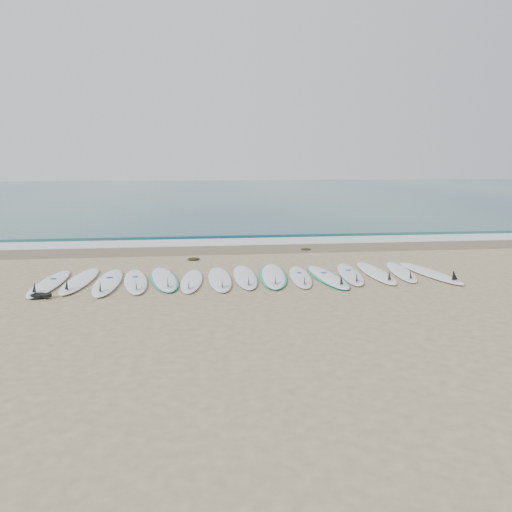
{
  "coord_description": "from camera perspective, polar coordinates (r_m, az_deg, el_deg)",
  "views": [
    {
      "loc": [
        -1.19,
        -11.78,
        2.84
      ],
      "look_at": [
        0.33,
        0.84,
        0.4
      ],
      "focal_mm": 35.0,
      "sensor_mm": 36.0,
      "label": 1
    }
  ],
  "objects": [
    {
      "name": "surfboard_7",
      "position": [
        12.13,
        -1.25,
        -2.39
      ],
      "size": [
        0.57,
        2.62,
        0.33
      ],
      "rotation": [
        0.0,
        0.0,
        -0.01
      ],
      "color": "white",
      "rests_on": "ground"
    },
    {
      "name": "surfboard_14",
      "position": [
        13.29,
        19.36,
        -1.84
      ],
      "size": [
        0.93,
        2.72,
        0.34
      ],
      "rotation": [
        0.0,
        0.0,
        0.14
      ],
      "color": "white",
      "rests_on": "ground"
    },
    {
      "name": "surfboard_6",
      "position": [
        11.95,
        -4.16,
        -2.63
      ],
      "size": [
        0.57,
        2.61,
        0.33
      ],
      "rotation": [
        0.0,
        0.0,
        0.01
      ],
      "color": "white",
      "rests_on": "ground"
    },
    {
      "name": "ocean",
      "position": [
        44.38,
        -5.39,
        7.18
      ],
      "size": [
        120.0,
        55.0,
        0.03
      ],
      "primitive_type": "cube",
      "color": "#21575D",
      "rests_on": "ground"
    },
    {
      "name": "surfboard_0",
      "position": [
        12.42,
        -22.62,
        -2.92
      ],
      "size": [
        0.65,
        2.67,
        0.34
      ],
      "rotation": [
        0.0,
        0.0,
        -0.04
      ],
      "color": "white",
      "rests_on": "ground"
    },
    {
      "name": "ground",
      "position": [
        12.17,
        -1.09,
        -2.63
      ],
      "size": [
        120.0,
        120.0,
        0.0
      ],
      "primitive_type": "plane",
      "color": "tan"
    },
    {
      "name": "surfboard_12",
      "position": [
        12.92,
        13.59,
        -1.87
      ],
      "size": [
        0.61,
        2.64,
        0.34
      ],
      "rotation": [
        0.0,
        0.0,
        -0.02
      ],
      "color": "white",
      "rests_on": "ground"
    },
    {
      "name": "surfboard_10",
      "position": [
        12.28,
        8.19,
        -2.38
      ],
      "size": [
        0.82,
        2.63,
        0.33
      ],
      "rotation": [
        0.0,
        0.0,
        0.08
      ],
      "color": "white",
      "rests_on": "ground"
    },
    {
      "name": "surfboard_9",
      "position": [
        12.2,
        5.11,
        -2.38
      ],
      "size": [
        0.73,
        2.43,
        0.31
      ],
      "rotation": [
        0.0,
        0.0,
        -0.1
      ],
      "color": "white",
      "rests_on": "ground"
    },
    {
      "name": "wet_sand_band",
      "position": [
        16.17,
        -2.56,
        0.77
      ],
      "size": [
        120.0,
        1.8,
        0.01
      ],
      "primitive_type": "cube",
      "color": "brown",
      "rests_on": "ground"
    },
    {
      "name": "surfboard_3",
      "position": [
        12.03,
        -13.6,
        -2.82
      ],
      "size": [
        0.87,
        2.6,
        0.33
      ],
      "rotation": [
        0.0,
        0.0,
        0.14
      ],
      "color": "white",
      "rests_on": "ground"
    },
    {
      "name": "surfboard_11",
      "position": [
        12.65,
        10.74,
        -2.04
      ],
      "size": [
        0.87,
        2.58,
        0.32
      ],
      "rotation": [
        0.0,
        0.0,
        -0.14
      ],
      "color": "silver",
      "rests_on": "ground"
    },
    {
      "name": "wave_crest",
      "position": [
        19.02,
        -3.23,
        2.42
      ],
      "size": [
        120.0,
        1.0,
        0.1
      ],
      "primitive_type": "cube",
      "color": "#21575D",
      "rests_on": "ground"
    },
    {
      "name": "surfboard_8",
      "position": [
        12.29,
        1.98,
        -2.26
      ],
      "size": [
        0.96,
        2.82,
        0.35
      ],
      "rotation": [
        0.0,
        0.0,
        -0.11
      ],
      "color": "white",
      "rests_on": "ground"
    },
    {
      "name": "seaweed_far",
      "position": [
        16.11,
        5.72,
        0.78
      ],
      "size": [
        0.34,
        0.26,
        0.07
      ],
      "primitive_type": "ellipsoid",
      "color": "black",
      "rests_on": "ground"
    },
    {
      "name": "surfboard_4",
      "position": [
        12.15,
        -10.46,
        -2.6
      ],
      "size": [
        1.02,
        2.69,
        0.33
      ],
      "rotation": [
        0.0,
        0.0,
        0.15
      ],
      "color": "white",
      "rests_on": "ground"
    },
    {
      "name": "surfboard_2",
      "position": [
        12.08,
        -16.62,
        -2.9
      ],
      "size": [
        0.6,
        2.74,
        0.35
      ],
      "rotation": [
        0.0,
        0.0,
        0.01
      ],
      "color": "white",
      "rests_on": "ground"
    },
    {
      "name": "leash_coil",
      "position": [
        11.41,
        -23.42,
        -4.22
      ],
      "size": [
        0.46,
        0.36,
        0.11
      ],
      "color": "black",
      "rests_on": "ground"
    },
    {
      "name": "surfboard_13",
      "position": [
        13.22,
        16.31,
        -1.74
      ],
      "size": [
        0.87,
        2.48,
        0.31
      ],
      "rotation": [
        0.0,
        0.0,
        -0.16
      ],
      "color": "white",
      "rests_on": "ground"
    },
    {
      "name": "surfboard_5",
      "position": [
        11.84,
        -7.39,
        -2.84
      ],
      "size": [
        0.64,
        2.39,
        0.3
      ],
      "rotation": [
        0.0,
        0.0,
        -0.06
      ],
      "color": "white",
      "rests_on": "ground"
    },
    {
      "name": "foam_band",
      "position": [
        17.55,
        -2.91,
        1.61
      ],
      "size": [
        120.0,
        1.4,
        0.04
      ],
      "primitive_type": "cube",
      "color": "silver",
      "rests_on": "ground"
    },
    {
      "name": "surfboard_1",
      "position": [
        12.45,
        -19.56,
        -2.68
      ],
      "size": [
        0.72,
        2.73,
        0.35
      ],
      "rotation": [
        0.0,
        0.0,
        -0.06
      ],
      "color": "white",
      "rests_on": "ground"
    },
    {
      "name": "seaweed_near",
      "position": [
        14.54,
        -7.15,
        -0.33
      ],
      "size": [
        0.37,
        0.29,
        0.07
      ],
      "primitive_type": "ellipsoid",
      "color": "black",
      "rests_on": "ground"
    }
  ]
}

